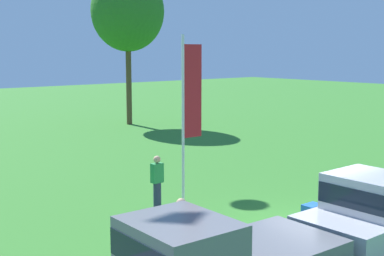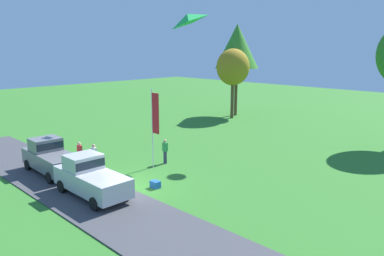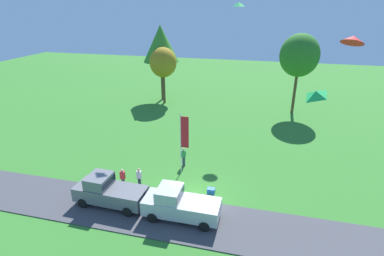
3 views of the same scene
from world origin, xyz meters
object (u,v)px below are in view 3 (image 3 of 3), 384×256
kite_diamond_high_left (315,94)px  tree_far_right (299,56)px  car_pickup_by_flagpole (179,203)px  tree_right_of_center (161,44)px  car_pickup_mid_row (108,191)px  cooler_box (211,191)px  person_watching_sky (139,178)px  flag_banner (183,136)px  person_beside_suv (123,179)px  person_on_lawn (184,157)px  kite_delta_high_right (353,39)px  tree_center_back (163,63)px  kite_delta_topmost (239,4)px

kite_diamond_high_left → tree_far_right: bearing=87.1°
car_pickup_by_flagpole → tree_right_of_center: (-9.96, 25.27, 6.91)m
car_pickup_mid_row → tree_far_right: bearing=59.8°
cooler_box → kite_diamond_high_left: size_ratio=0.55×
car_pickup_by_flagpole → kite_diamond_high_left: kite_diamond_high_left is taller
person_watching_sky → flag_banner: bearing=48.0°
person_beside_suv → person_watching_sky: (1.17, 0.38, 0.00)m
cooler_box → tree_right_of_center: bearing=117.6°
person_on_lawn → kite_delta_high_right: bearing=-11.4°
tree_right_of_center → kite_diamond_high_left: (17.18, -25.05, 0.88)m
tree_far_right → kite_diamond_high_left: tree_far_right is taller
car_pickup_mid_row → tree_far_right: size_ratio=0.51×
person_watching_sky → tree_right_of_center: bearing=105.0°
car_pickup_mid_row → person_watching_sky: bearing=61.2°
flag_banner → kite_diamond_high_left: 11.41m
person_watching_sky → kite_diamond_high_left: bearing=-12.0°
car_pickup_by_flagpole → tree_far_right: size_ratio=0.50×
tree_far_right → person_watching_sky: bearing=-120.4°
car_pickup_by_flagpole → kite_delta_high_right: kite_delta_high_right is taller
tree_center_back → flag_banner: bearing=-66.3°
tree_right_of_center → kite_delta_topmost: size_ratio=8.51×
person_on_lawn → kite_delta_topmost: kite_delta_topmost is taller
kite_delta_topmost → kite_diamond_high_left: bearing=-70.9°
person_on_lawn → tree_center_back: size_ratio=0.22×
person_beside_suv → kite_diamond_high_left: 14.80m
car_pickup_by_flagpole → cooler_box: size_ratio=8.93×
person_watching_sky → tree_far_right: bearing=59.6°
person_on_lawn → person_watching_sky: (-2.35, -4.13, 0.00)m
cooler_box → person_beside_suv: bearing=-171.1°
person_beside_suv → kite_diamond_high_left: bearing=-9.2°
car_pickup_mid_row → tree_center_back: size_ratio=0.65×
tree_center_back → tree_far_right: (17.50, 0.01, 1.61)m
person_beside_suv → tree_center_back: size_ratio=0.22×
person_beside_suv → tree_right_of_center: 24.64m
person_watching_sky → tree_far_right: size_ratio=0.17×
person_on_lawn → kite_delta_topmost: size_ratio=1.38×
car_pickup_mid_row → person_watching_sky: car_pickup_mid_row is taller
kite_diamond_high_left → person_on_lawn: bearing=143.5°
person_watching_sky → kite_delta_topmost: bearing=69.5°
car_pickup_by_flagpole → tree_far_right: (8.41, 23.52, 6.24)m
cooler_box → kite_diamond_high_left: bearing=-28.0°
person_on_lawn → person_watching_sky: same height
car_pickup_mid_row → kite_delta_high_right: (14.64, 4.27, 10.07)m
person_on_lawn → kite_delta_topmost: 16.17m
car_pickup_by_flagpole → tree_center_back: bearing=111.1°
car_pickup_mid_row → tree_far_right: 27.69m
tree_center_back → kite_delta_topmost: kite_delta_topmost is taller
person_watching_sky → flag_banner: flag_banner is taller
person_beside_suv → person_on_lawn: 5.72m
car_pickup_by_flagpole → kite_diamond_high_left: bearing=1.7°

